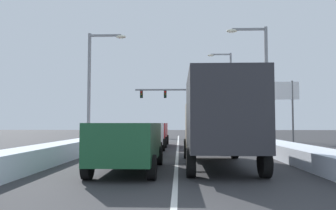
{
  "coord_description": "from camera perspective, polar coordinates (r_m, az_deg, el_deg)",
  "views": [
    {
      "loc": [
        0.11,
        -4.32,
        1.67
      ],
      "look_at": [
        -0.96,
        25.96,
        3.38
      ],
      "focal_mm": 34.4,
      "sensor_mm": 36.0,
      "label": 1
    }
  ],
  "objects": [
    {
      "name": "street_lamp_left_mid",
      "position": [
        22.82,
        -12.9,
        4.61
      ],
      "size": [
        2.66,
        0.36,
        7.9
      ],
      "color": "gray",
      "rests_on": "ground"
    },
    {
      "name": "snow_bank_right_shoulder",
      "position": [
        23.32,
        14.97,
        -6.4
      ],
      "size": [
        1.61,
        40.43,
        0.67
      ],
      "primitive_type": "cube",
      "color": "silver",
      "rests_on": "ground"
    },
    {
      "name": "suv_charcoal_right_lane_second",
      "position": [
        21.19,
        6.98,
        -4.97
      ],
      "size": [
        2.16,
        4.9,
        1.67
      ],
      "color": "#38383D",
      "rests_on": "ground"
    },
    {
      "name": "suv_white_center_lane_second",
      "position": [
        17.66,
        -4.3,
        -5.33
      ],
      "size": [
        2.16,
        4.9,
        1.67
      ],
      "color": "silver",
      "rests_on": "ground"
    },
    {
      "name": "suv_green_center_lane_nearest",
      "position": [
        11.34,
        -6.97,
        -6.49
      ],
      "size": [
        2.16,
        4.9,
        1.67
      ],
      "color": "#1E5633",
      "rests_on": "ground"
    },
    {
      "name": "ground_plane",
      "position": [
        19.09,
        1.7,
        -8.24
      ],
      "size": [
        120.0,
        120.0,
        0.0
      ],
      "primitive_type": "plane",
      "color": "#333335"
    },
    {
      "name": "street_lamp_right_mid",
      "position": [
        36.17,
        10.6,
        3.01
      ],
      "size": [
        2.66,
        0.36,
        9.46
      ],
      "color": "gray",
      "rests_on": "ground"
    },
    {
      "name": "street_lamp_right_near",
      "position": [
        21.74,
        16.11,
        5.11
      ],
      "size": [
        2.66,
        0.36,
        7.95
      ],
      "color": "gray",
      "rests_on": "ground"
    },
    {
      "name": "traffic_light_gantry",
      "position": [
        41.18,
        3.51,
        1.03
      ],
      "size": [
        10.6,
        0.47,
        6.2
      ],
      "color": "slate",
      "rests_on": "ground"
    },
    {
      "name": "roadside_sign_right",
      "position": [
        30.76,
        19.42,
        1.34
      ],
      "size": [
        3.2,
        0.16,
        5.5
      ],
      "color": "#59595B",
      "rests_on": "ground"
    },
    {
      "name": "snow_bank_left_shoulder",
      "position": [
        23.37,
        -11.44,
        -6.32
      ],
      "size": [
        1.27,
        40.43,
        0.77
      ],
      "primitive_type": "cube",
      "color": "silver",
      "rests_on": "ground"
    },
    {
      "name": "suv_silver_right_lane_third",
      "position": [
        27.8,
        5.45,
        -4.56
      ],
      "size": [
        2.16,
        4.9,
        1.67
      ],
      "color": "#B7BABF",
      "rests_on": "ground"
    },
    {
      "name": "suv_red_center_lane_third",
      "position": [
        23.58,
        -2.68,
        -4.81
      ],
      "size": [
        2.16,
        4.9,
        1.67
      ],
      "color": "maroon",
      "rests_on": "ground"
    },
    {
      "name": "lane_stripe_between_right_lane_and_center_lane",
      "position": [
        22.75,
        1.75,
        -7.42
      ],
      "size": [
        0.14,
        40.43,
        0.01
      ],
      "primitive_type": "cube",
      "color": "silver",
      "rests_on": "ground"
    },
    {
      "name": "box_truck_right_lane_nearest",
      "position": [
        12.5,
        8.82,
        -2.12
      ],
      "size": [
        2.53,
        7.2,
        3.36
      ],
      "color": "#937F60",
      "rests_on": "ground"
    }
  ]
}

